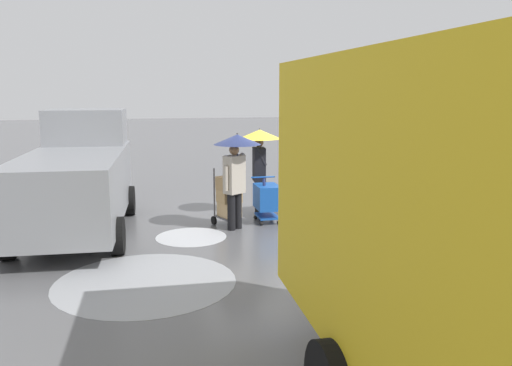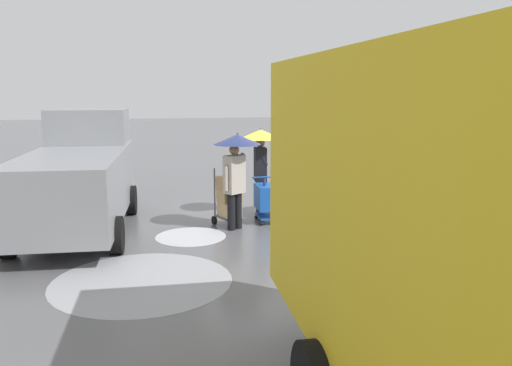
# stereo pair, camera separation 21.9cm
# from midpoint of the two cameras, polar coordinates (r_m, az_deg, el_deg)

# --- Properties ---
(ground_plane) EXTENTS (90.00, 90.00, 0.00)m
(ground_plane) POSITION_cam_midpoint_polar(r_m,az_deg,el_deg) (12.86, -0.52, -3.71)
(ground_plane) COLOR #5B5B5E
(slush_patch_near_cluster) EXTENTS (1.50, 1.50, 0.01)m
(slush_patch_near_cluster) POSITION_cam_midpoint_polar(r_m,az_deg,el_deg) (11.25, -7.62, -5.82)
(slush_patch_near_cluster) COLOR silver
(slush_patch_near_cluster) RESTS_ON ground
(slush_patch_under_van) EXTENTS (2.94, 2.94, 0.01)m
(slush_patch_under_van) POSITION_cam_midpoint_polar(r_m,az_deg,el_deg) (8.85, -12.64, -10.45)
(slush_patch_under_van) COLOR #999BA0
(slush_patch_under_van) RESTS_ON ground
(cargo_van_parked_right) EXTENTS (2.40, 5.43, 2.60)m
(cargo_van_parked_right) POSITION_cam_midpoint_polar(r_m,az_deg,el_deg) (12.07, -19.33, 0.52)
(cargo_van_parked_right) COLOR gray
(cargo_van_parked_right) RESTS_ON ground
(shopping_cart_vendor) EXTENTS (0.58, 0.82, 1.04)m
(shopping_cart_vendor) POSITION_cam_midpoint_polar(r_m,az_deg,el_deg) (12.27, 0.70, -1.66)
(shopping_cart_vendor) COLOR #1951B2
(shopping_cart_vendor) RESTS_ON ground
(hand_dolly_boxes) EXTENTS (0.72, 0.83, 1.32)m
(hand_dolly_boxes) POSITION_cam_midpoint_polar(r_m,az_deg,el_deg) (11.89, -3.49, -1.58)
(hand_dolly_boxes) COLOR #515156
(hand_dolly_boxes) RESTS_ON ground
(pedestrian_pink_side) EXTENTS (1.04, 1.04, 2.15)m
(pedestrian_pink_side) POSITION_cam_midpoint_polar(r_m,az_deg,el_deg) (12.93, -0.11, 3.51)
(pedestrian_pink_side) COLOR black
(pedestrian_pink_side) RESTS_ON ground
(pedestrian_black_side) EXTENTS (1.04, 1.04, 2.15)m
(pedestrian_black_side) POSITION_cam_midpoint_polar(r_m,az_deg,el_deg) (12.60, 7.12, 3.19)
(pedestrian_black_side) COLOR black
(pedestrian_black_side) RESTS_ON ground
(pedestrian_white_side) EXTENTS (1.04, 1.04, 2.15)m
(pedestrian_white_side) POSITION_cam_midpoint_polar(r_m,az_deg,el_deg) (11.51, -2.73, 2.67)
(pedestrian_white_side) COLOR black
(pedestrian_white_side) RESTS_ON ground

